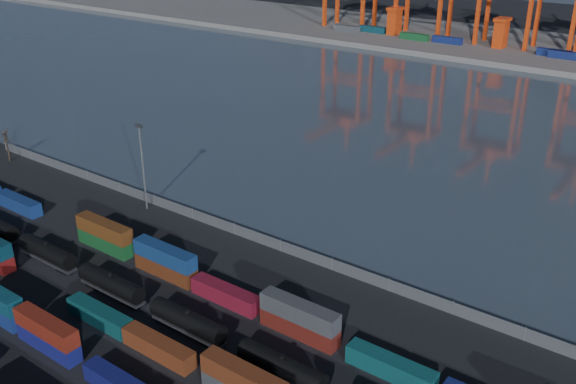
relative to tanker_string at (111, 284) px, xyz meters
The scene contains 12 objects.
ground 12.58m from the tanker_string, 13.96° to the right, with size 700.00×700.00×0.00m, color black.
harbor_water 102.73m from the tanker_string, 83.25° to the left, with size 700.00×700.00×0.00m, color #313D47.
far_quay 207.35m from the tanker_string, 86.66° to the left, with size 700.00×70.00×2.00m, color #514F4C.
container_row_south 14.71m from the tanker_string, 61.96° to the right, with size 138.06×2.20×4.68m.
container_row_mid 5.50m from the tanker_string, 89.55° to the right, with size 141.46×2.28×4.85m.
container_row_north 21.13m from the tanker_string, 23.77° to the left, with size 140.37×2.34×5.00m.
tanker_string is the anchor object (origin of this frame).
waterfront_fence 27.77m from the tanker_string, 64.23° to the left, with size 160.12×0.12×2.20m.
bare_tree 64.66m from the tanker_string, 160.48° to the left, with size 2.00×2.08×7.87m.
yard_light_mast 30.09m from the tanker_string, 127.94° to the left, with size 1.60×0.40×16.60m.
quay_containers 192.47m from the tanker_string, 89.68° to the left, with size 172.58×10.99×2.60m.
straddle_carriers 197.32m from the tanker_string, 87.22° to the left, with size 140.00×7.00×11.10m.
Camera 1 is at (55.72, -45.69, 52.53)m, focal length 40.00 mm.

